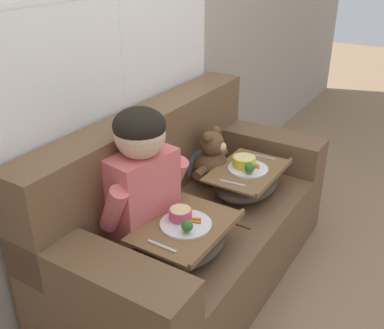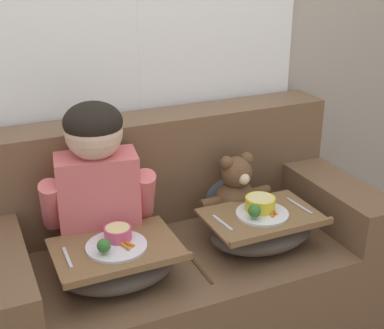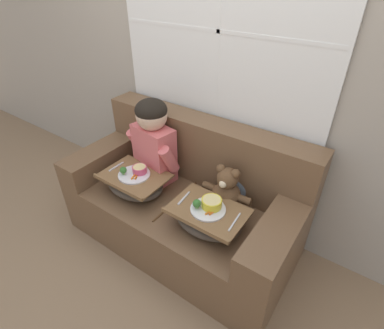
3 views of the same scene
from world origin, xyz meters
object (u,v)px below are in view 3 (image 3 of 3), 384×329
child_figure (153,137)px  lap_tray_teddy (208,217)px  couch (186,202)px  throw_pillow_behind_teddy (237,179)px  throw_pillow_behind_child (167,152)px  lap_tray_child (135,182)px  teddy_bear (226,191)px

child_figure → lap_tray_teddy: 0.73m
couch → throw_pillow_behind_teddy: size_ratio=5.34×
child_figure → throw_pillow_behind_child: bearing=89.9°
child_figure → lap_tray_child: 0.36m
couch → teddy_bear: size_ratio=4.73×
teddy_bear → child_figure: bearing=179.7°
throw_pillow_behind_teddy → couch: bearing=-151.0°
child_figure → teddy_bear: 0.67m
throw_pillow_behind_child → child_figure: child_figure is taller
throw_pillow_behind_child → child_figure: 0.25m
throw_pillow_behind_teddy → teddy_bear: bearing=-89.9°
throw_pillow_behind_child → teddy_bear: 0.65m
couch → child_figure: (-0.32, 0.03, 0.45)m
throw_pillow_behind_child → teddy_bear: (0.64, -0.15, -0.01)m
throw_pillow_behind_teddy → lap_tray_child: throw_pillow_behind_teddy is taller
teddy_bear → lap_tray_teddy: teddy_bear is taller
couch → lap_tray_child: bearing=-147.9°
child_figure → lap_tray_child: size_ratio=1.37×
lap_tray_teddy → child_figure: bearing=160.0°
throw_pillow_behind_child → lap_tray_child: size_ratio=0.72×
throw_pillow_behind_child → lap_tray_teddy: size_ratio=0.71×
throw_pillow_behind_child → lap_tray_teddy: throw_pillow_behind_child is taller
throw_pillow_behind_child → teddy_bear: teddy_bear is taller
throw_pillow_behind_teddy → child_figure: child_figure is taller
child_figure → throw_pillow_behind_teddy: bearing=12.7°
couch → teddy_bear: bearing=5.2°
teddy_bear → lap_tray_child: (-0.64, -0.23, -0.06)m
throw_pillow_behind_teddy → lap_tray_teddy: throw_pillow_behind_teddy is taller
throw_pillow_behind_child → throw_pillow_behind_teddy: (0.64, 0.00, 0.00)m
teddy_bear → lap_tray_teddy: (-0.00, -0.23, -0.06)m
lap_tray_child → lap_tray_teddy: lap_tray_teddy is taller
teddy_bear → lap_tray_child: teddy_bear is taller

